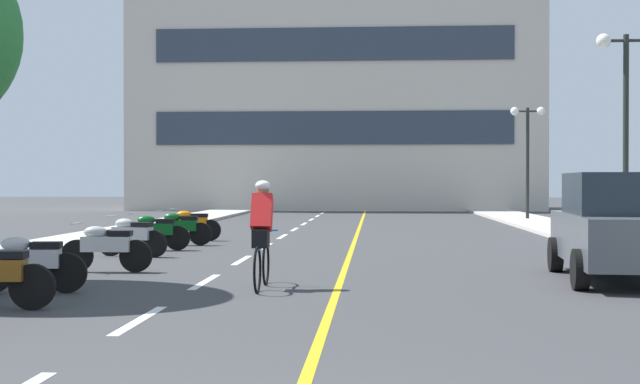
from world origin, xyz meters
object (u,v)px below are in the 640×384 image
Objects in this scene: motorcycle_8 at (191,224)px; street_lamp_far at (528,136)px; motorcycle_3 at (28,262)px; motorcycle_7 at (179,227)px; street_lamp_mid at (626,90)px; parked_car_near at (619,227)px; motorcycle_6 at (154,231)px; motorcycle_5 at (132,235)px; cyclist_rider at (262,232)px; motorcycle_4 at (106,247)px.

street_lamp_far is at bearing 48.07° from motorcycle_8.
motorcycle_7 is (0.03, 9.84, 0.00)m from motorcycle_3.
street_lamp_mid is 7.98m from parked_car_near.
motorcycle_7 and motorcycle_8 have the same top height.
motorcycle_5 is at bearing -91.92° from motorcycle_6.
motorcycle_8 is at bearing 107.71° from cyclist_rider.
motorcycle_4 is 1.00× the size of motorcycle_7.
cyclist_rider is at bearing -133.21° from street_lamp_mid.
motorcycle_3 and motorcycle_4 have the same top height.
parked_car_near reaches higher than motorcycle_4.
parked_car_near is (-2.36, -22.43, -2.70)m from street_lamp_far.
street_lamp_far is at bearing 51.96° from motorcycle_7.
street_lamp_far reaches higher than motorcycle_3.
motorcycle_5 is at bearing 123.39° from cyclist_rider.
parked_car_near is 2.53× the size of motorcycle_8.
parked_car_near reaches higher than motorcycle_5.
street_lamp_far is 2.67× the size of cyclist_rider.
street_lamp_mid is 1.21× the size of parked_car_near.
motorcycle_5 is 5.30m from motorcycle_8.
motorcycle_8 is at bearing 134.68° from parked_car_near.
motorcycle_5 is 0.98× the size of motorcycle_6.
motorcycle_3 is 1.02× the size of motorcycle_5.
parked_car_near is 2.43× the size of cyclist_rider.
motorcycle_6 is at bearing 116.26° from cyclist_rider.
cyclist_rider is (3.37, -9.02, 0.41)m from motorcycle_7.
street_lamp_far is at bearing 64.75° from motorcycle_3.
street_lamp_far is at bearing 89.06° from street_lamp_mid.
motorcycle_8 is (0.13, 3.55, 0.00)m from motorcycle_6.
motorcycle_8 is (-0.06, 11.65, 0.00)m from motorcycle_3.
motorcycle_3 is at bearing -115.25° from street_lamp_far.
motorcycle_6 is (-0.19, 8.10, 0.00)m from motorcycle_3.
street_lamp_mid is 3.07× the size of motorcycle_4.
street_lamp_mid is at bearing 14.25° from motorcycle_5.
cyclist_rider is at bearing -166.51° from parked_car_near.
street_lamp_far is at bearing 70.96° from cyclist_rider.
street_lamp_mid is at bearing 39.29° from motorcycle_3.
motorcycle_3 and motorcycle_5 have the same top height.
street_lamp_mid reaches higher than motorcycle_8.
motorcycle_8 is (0.19, 5.29, 0.00)m from motorcycle_5.
motorcycle_3 is 6.36m from motorcycle_5.
cyclist_rider is at bearing -69.51° from motorcycle_7.
motorcycle_7 is (-11.34, 0.53, -3.46)m from street_lamp_mid.
motorcycle_5 is (-0.45, 3.30, 0.00)m from motorcycle_4.
motorcycle_3 is 3.52m from cyclist_rider.
motorcycle_4 is (-9.06, 0.83, -0.44)m from parked_car_near.
street_lamp_mid reaches higher than motorcycle_3.
motorcycle_7 is at bearing 85.42° from motorcycle_5.
street_lamp_mid is at bearing -90.94° from street_lamp_far.
street_lamp_far is at bearing 62.13° from motorcycle_4.
motorcycle_4 is at bearing -85.53° from motorcycle_6.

